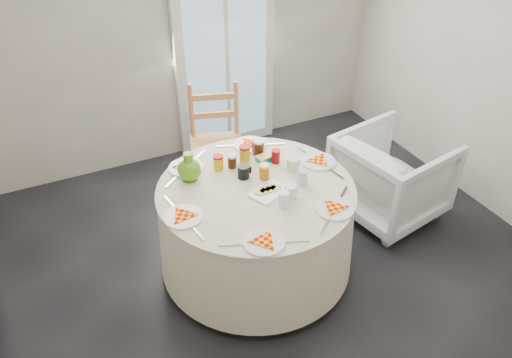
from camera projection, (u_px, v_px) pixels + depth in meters
name	position (u px, v px, depth m)	size (l,w,h in m)	color
floor	(282.00, 276.00, 3.69)	(4.00, 4.00, 0.00)	black
wall_back	(180.00, 24.00, 4.42)	(4.00, 0.02, 2.60)	#BCB5A3
glass_door	(225.00, 46.00, 4.67)	(1.00, 0.08, 2.10)	silver
table	(256.00, 227.00, 3.57)	(1.39, 1.39, 0.70)	#EDE9C7
wooden_chair	(217.00, 148.00, 4.29)	(0.45, 0.43, 1.00)	tan
armchair	(392.00, 174.00, 4.10)	(0.78, 0.73, 0.80)	white
place_settings	(256.00, 183.00, 3.34)	(1.36, 1.36, 0.03)	white
jar_cluster	(246.00, 155.00, 3.53)	(0.46, 0.23, 0.14)	#B28724
butter_tub	(264.00, 154.00, 3.61)	(0.11, 0.08, 0.04)	#029485
green_pitcher	(189.00, 162.00, 3.37)	(0.16, 0.16, 0.21)	#569918
cheese_platter	(269.00, 187.00, 3.30)	(0.26, 0.16, 0.03)	silver
mugs_glasses	(275.00, 170.00, 3.40)	(0.63, 0.63, 0.12)	gray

